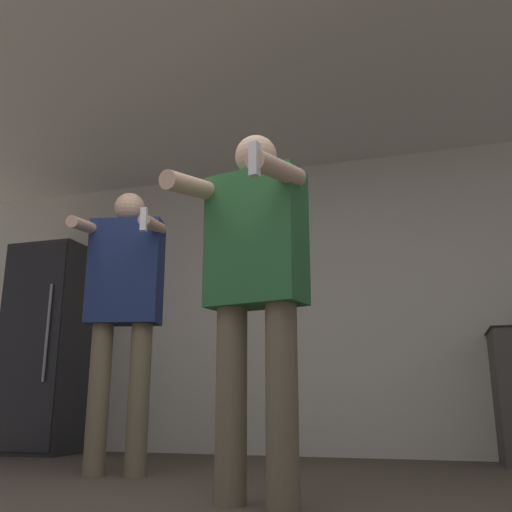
% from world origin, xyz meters
% --- Properties ---
extents(wall_back, '(7.00, 0.06, 2.55)m').
position_xyz_m(wall_back, '(0.00, 3.13, 1.27)').
color(wall_back, beige).
rests_on(wall_back, ground_plane).
extents(ceiling_slab, '(7.00, 3.62, 0.05)m').
position_xyz_m(ceiling_slab, '(0.00, 1.55, 2.57)').
color(ceiling_slab, silver).
rests_on(ceiling_slab, wall_back).
extents(refrigerator, '(0.66, 0.73, 1.83)m').
position_xyz_m(refrigerator, '(-2.39, 2.75, 0.92)').
color(refrigerator, '#262628').
rests_on(refrigerator, ground_plane).
extents(person_woman_foreground, '(0.59, 0.60, 1.66)m').
position_xyz_m(person_woman_foreground, '(0.18, 0.68, 0.97)').
color(person_woman_foreground, '#75664C').
rests_on(person_woman_foreground, ground_plane).
extents(person_man_side, '(0.59, 0.61, 1.78)m').
position_xyz_m(person_man_side, '(-0.92, 1.45, 1.05)').
color(person_man_side, '#75664C').
rests_on(person_man_side, ground_plane).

